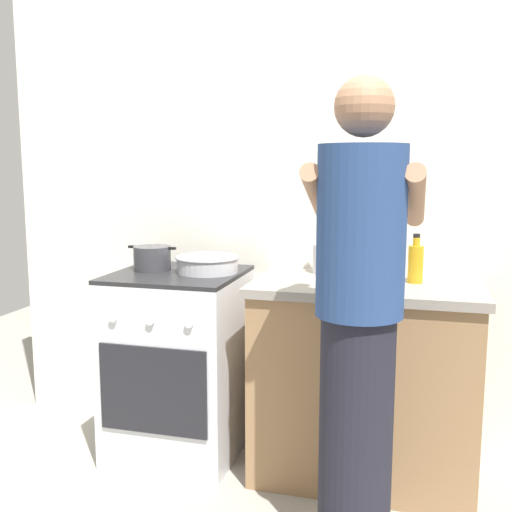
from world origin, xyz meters
TOP-DOWN VIEW (x-y plane):
  - ground at (0.00, 0.00)m, footprint 6.00×6.00m
  - back_wall at (0.20, 0.50)m, footprint 3.20×0.10m
  - countertop at (0.55, 0.15)m, footprint 1.00×0.60m
  - stove_range at (-0.35, 0.15)m, footprint 0.60×0.62m
  - pot at (-0.49, 0.17)m, footprint 0.25×0.18m
  - mixing_bowl at (-0.21, 0.19)m, footprint 0.31×0.31m
  - utensil_crock at (0.33, 0.31)m, footprint 0.10×0.10m
  - spice_bottle at (0.54, 0.05)m, footprint 0.04×0.04m
  - oil_bottle at (0.75, 0.19)m, footprint 0.07×0.07m
  - person at (0.57, -0.45)m, footprint 0.41×0.50m

SIDE VIEW (x-z plane):
  - ground at x=0.00m, z-range 0.00..0.00m
  - stove_range at x=-0.35m, z-range 0.00..0.90m
  - countertop at x=0.55m, z-range 0.00..0.90m
  - person at x=0.57m, z-range 0.01..1.71m
  - mixing_bowl at x=-0.21m, z-range 0.90..0.98m
  - spice_bottle at x=0.54m, z-range 0.90..0.99m
  - pot at x=-0.49m, z-range 0.90..1.02m
  - oil_bottle at x=0.75m, z-range 0.88..1.10m
  - utensil_crock at x=0.33m, z-range 0.84..1.15m
  - back_wall at x=0.20m, z-range 0.00..2.50m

